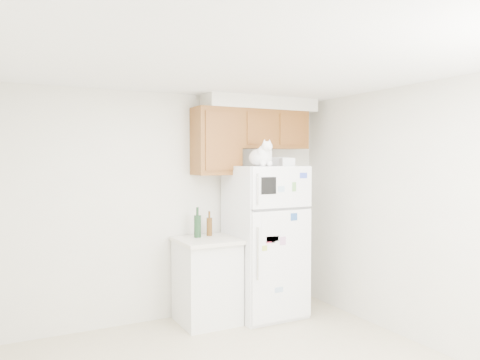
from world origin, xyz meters
TOP-DOWN VIEW (x-y plane):
  - room_shell at (0.12, 0.24)m, footprint 3.84×4.04m
  - refrigerator at (1.01, 1.61)m, footprint 0.76×0.78m
  - base_counter at (0.32, 1.68)m, footprint 0.64×0.64m
  - cat at (0.87, 1.43)m, footprint 0.28×0.42m
  - storage_box_back at (1.25, 1.68)m, footprint 0.21×0.18m
  - storage_box_front at (1.23, 1.49)m, footprint 0.17×0.14m
  - bottle_green at (0.26, 1.78)m, footprint 0.08×0.08m
  - bottle_amber at (0.42, 1.82)m, footprint 0.06×0.06m

SIDE VIEW (x-z plane):
  - base_counter at x=0.32m, z-range 0.00..0.92m
  - refrigerator at x=1.01m, z-range 0.00..1.70m
  - bottle_amber at x=0.42m, z-range 0.92..1.20m
  - bottle_green at x=0.26m, z-range 0.92..1.25m
  - room_shell at x=0.12m, z-range 0.41..2.93m
  - storage_box_front at x=1.23m, z-range 1.70..1.79m
  - storage_box_back at x=1.25m, z-range 1.70..1.80m
  - cat at x=0.87m, z-range 1.66..1.96m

